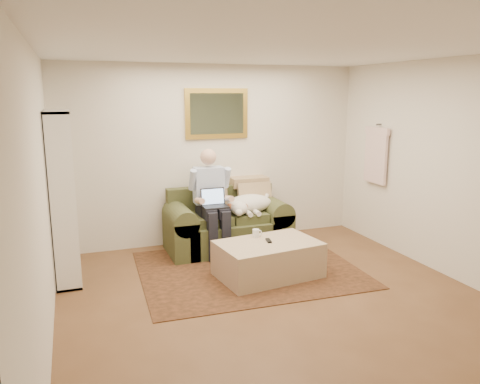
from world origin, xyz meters
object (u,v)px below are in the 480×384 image
sofa (227,228)px  seated_man (213,203)px  laptop (214,202)px  coffee_mug (256,233)px  ottoman (268,259)px  sleeping_dog (250,203)px  bookshelf (63,198)px

sofa → seated_man: 0.52m
seated_man → laptop: (0.00, -0.07, 0.04)m
sofa → coffee_mug: 0.95m
sofa → ottoman: (0.13, -1.17, -0.08)m
coffee_mug → seated_man: bearing=112.9°
sofa → ottoman: bearing=-83.6°
seated_man → coffee_mug: (0.33, -0.77, -0.24)m
laptop → sleeping_dog: (0.57, 0.14, -0.10)m
seated_man → sofa: bearing=31.5°
sleeping_dog → bookshelf: bookshelf is taller
sleeping_dog → ottoman: sleeping_dog is taller
ottoman → bookshelf: (-2.28, 0.74, 0.78)m
laptop → coffee_mug: 0.82m
ottoman → seated_man: bearing=111.0°
seated_man → laptop: size_ratio=4.33×
sleeping_dog → seated_man: bearing=-172.9°
sofa → laptop: 0.57m
bookshelf → ottoman: bearing=-18.0°
seated_man → sleeping_dog: (0.57, 0.07, -0.07)m
laptop → bookshelf: 1.92m
seated_man → bookshelf: 1.93m
sofa → bookshelf: 2.30m
seated_man → coffee_mug: bearing=-67.1°
laptop → sleeping_dog: bearing=13.6°
sleeping_dog → bookshelf: 2.50m
coffee_mug → bookshelf: size_ratio=0.05×
seated_man → coffee_mug: seated_man is taller
laptop → coffee_mug: laptop is taller
laptop → ottoman: laptop is taller
sofa → coffee_mug: size_ratio=17.18×
sleeping_dog → coffee_mug: bearing=-105.9°
coffee_mug → bookshelf: bearing=167.4°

